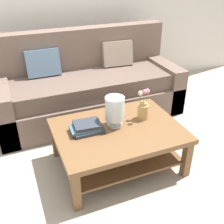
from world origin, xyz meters
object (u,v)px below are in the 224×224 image
at_px(coffee_table, 118,139).
at_px(glass_hurricane_vase, 115,109).
at_px(flower_pitcher, 143,108).
at_px(couch, 89,88).
at_px(book_stack_main, 87,127).

distance_m(coffee_table, glass_hurricane_vase, 0.30).
height_order(glass_hurricane_vase, flower_pitcher, flower_pitcher).
height_order(couch, coffee_table, couch).
bearing_deg(flower_pitcher, book_stack_main, -179.10).
relative_size(couch, coffee_table, 1.95).
relative_size(coffee_table, flower_pitcher, 3.60).
bearing_deg(glass_hurricane_vase, couch, 85.59).
bearing_deg(glass_hurricane_vase, flower_pitcher, 3.03).
relative_size(couch, book_stack_main, 7.46).
distance_m(coffee_table, book_stack_main, 0.33).
xyz_separation_m(book_stack_main, flower_pitcher, (0.58, 0.01, 0.08)).
relative_size(book_stack_main, glass_hurricane_vase, 1.04).
xyz_separation_m(couch, glass_hurricane_vase, (-0.08, -1.05, 0.24)).
distance_m(couch, flower_pitcher, 1.08).
bearing_deg(couch, book_stack_main, -108.75).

